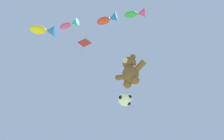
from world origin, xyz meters
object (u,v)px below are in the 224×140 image
Objects in this scene: fish_kite_crimson at (108,19)px; fish_kite_goldfin at (44,30)px; diamond_kite at (84,44)px; fish_kite_magenta at (70,24)px; fish_kite_emerald at (136,14)px; soccer_ball_kite at (125,99)px; teddy_bear_kite at (130,71)px.

fish_kite_crimson reaches higher than fish_kite_goldfin.
diamond_kite is (-2.80, 0.08, -0.47)m from fish_kite_crimson.
fish_kite_crimson is at bearing 43.59° from fish_kite_magenta.
diamond_kite is (-4.54, -1.08, -0.60)m from fish_kite_emerald.
soccer_ball_kite is 6.23m from diamond_kite.
fish_kite_emerald is 0.56× the size of diamond_kite.
fish_kite_emerald is at bearing 39.30° from fish_kite_magenta.
fish_kite_emerald reaches higher than teddy_bear_kite.
fish_kite_emerald is at bearing 13.35° from diamond_kite.
teddy_bear_kite is at bearing 50.88° from fish_kite_goldfin.
fish_kite_goldfin is at bearing -143.98° from fish_kite_emerald.
teddy_bear_kite is 5.54m from fish_kite_magenta.
fish_kite_magenta is at bearing -136.41° from fish_kite_crimson.
teddy_bear_kite is 4.47m from fish_kite_crimson.
fish_kite_magenta is (-2.00, -1.90, -0.68)m from fish_kite_crimson.
soccer_ball_kite is at bearing 39.32° from diamond_kite.
fish_kite_emerald is at bearing -21.02° from soccer_ball_kite.
fish_kite_emerald is at bearing -27.14° from teddy_bear_kite.
soccer_ball_kite is at bearing 158.98° from fish_kite_emerald.
diamond_kite is at bearing -166.65° from fish_kite_emerald.
diamond_kite reaches higher than soccer_ball_kite.
fish_kite_goldfin is (-3.97, -4.88, 3.37)m from teddy_bear_kite.
fish_kite_crimson is 0.90× the size of fish_kite_goldfin.
fish_kite_goldfin is (-3.38, -4.90, 5.28)m from soccer_ball_kite.
soccer_ball_kite is 6.49m from fish_kite_emerald.
fish_kite_emerald is 0.80× the size of fish_kite_goldfin.
soccer_ball_kite is (-0.58, 0.02, -1.91)m from teddy_bear_kite.
fish_kite_goldfin reaches higher than fish_kite_magenta.
fish_kite_goldfin is 0.69× the size of diamond_kite.
fish_kite_magenta is 0.80× the size of fish_kite_goldfin.
fish_kite_magenta is (-1.54, -3.90, 5.24)m from soccer_ball_kite.
fish_kite_emerald is at bearing 33.62° from fish_kite_crimson.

